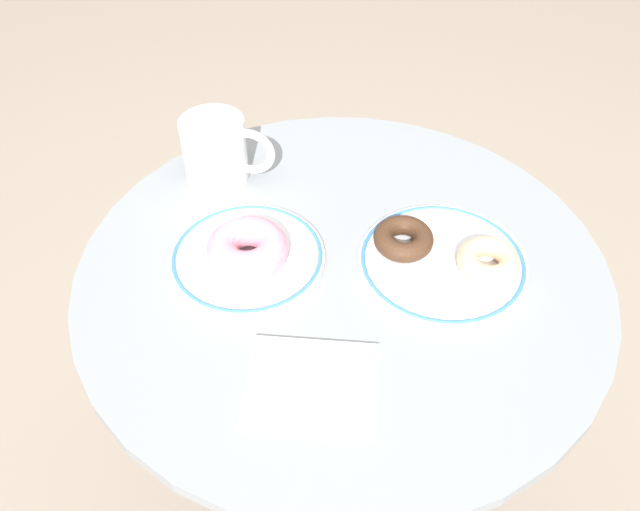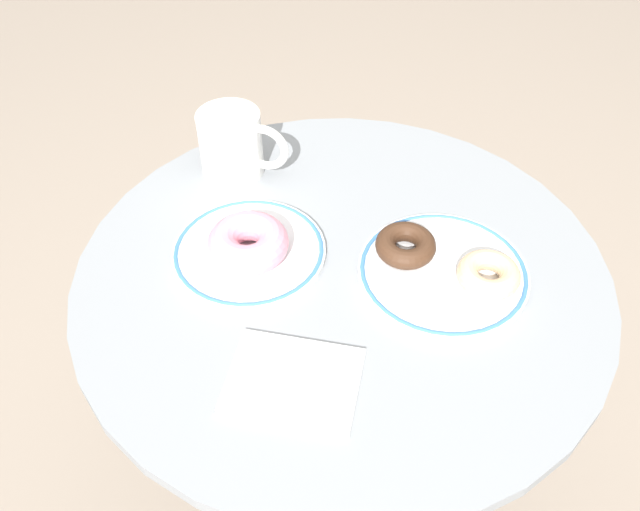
% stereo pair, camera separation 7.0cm
% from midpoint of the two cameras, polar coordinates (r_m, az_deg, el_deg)
% --- Properties ---
extents(cafe_table, '(0.69, 0.69, 0.71)m').
position_cam_midpoint_polar(cafe_table, '(1.05, 3.53, -9.82)').
color(cafe_table, gray).
rests_on(cafe_table, ground).
extents(plate_left, '(0.20, 0.20, 0.01)m').
position_cam_midpoint_polar(plate_left, '(0.88, -3.76, 0.26)').
color(plate_left, white).
rests_on(plate_left, cafe_table).
extents(plate_right, '(0.22, 0.22, 0.01)m').
position_cam_midpoint_polar(plate_right, '(0.88, 12.60, -1.47)').
color(plate_right, white).
rests_on(plate_right, cafe_table).
extents(donut_pink_frosted, '(0.13, 0.13, 0.04)m').
position_cam_midpoint_polar(donut_pink_frosted, '(0.86, -3.78, 0.99)').
color(donut_pink_frosted, pink).
rests_on(donut_pink_frosted, plate_left).
extents(donut_glazed, '(0.09, 0.09, 0.03)m').
position_cam_midpoint_polar(donut_glazed, '(0.86, 16.32, -1.65)').
color(donut_glazed, '#E0B789').
rests_on(donut_glazed, plate_right).
extents(donut_chocolate, '(0.11, 0.11, 0.03)m').
position_cam_midpoint_polar(donut_chocolate, '(0.87, 9.51, 0.76)').
color(donut_chocolate, '#422819').
rests_on(donut_chocolate, plate_right).
extents(paper_napkin, '(0.17, 0.14, 0.01)m').
position_cam_midpoint_polar(paper_napkin, '(0.76, 0.42, -10.58)').
color(paper_napkin, white).
rests_on(paper_napkin, cafe_table).
extents(coffee_mug, '(0.14, 0.09, 0.10)m').
position_cam_midpoint_polar(coffee_mug, '(0.99, -5.33, 9.29)').
color(coffee_mug, white).
rests_on(coffee_mug, cafe_table).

